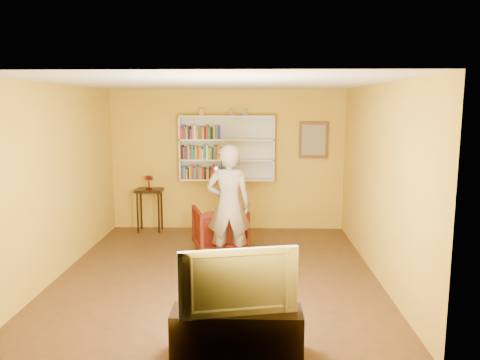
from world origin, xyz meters
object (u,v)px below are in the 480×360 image
Objects in this scene: bookshelf at (227,148)px; console_table at (149,196)px; television at (237,278)px; tv_cabinet at (237,332)px; ruby_lustre at (149,179)px; armchair at (220,229)px; person at (229,206)px.

bookshelf is 2.18× the size of console_table.
tv_cabinet is at bearing 0.00° from television.
console_table is (-1.49, -0.16, -0.91)m from bookshelf.
console_table is 4.88m from tv_cabinet.
ruby_lustre is 0.23× the size of television.
tv_cabinet is (0.36, -4.66, -1.37)m from bookshelf.
television is at bearing 0.00° from tv_cabinet.
ruby_lustre is at bearing -173.88° from bookshelf.
bookshelf is 1.84m from armchair.
person reaches higher than television.
console_table is 2.52m from person.
person is at bearing 94.76° from tv_cabinet.
ruby_lustre is (-1.49, -0.16, -0.58)m from bookshelf.
ruby_lustre is at bearing 100.23° from television.
console_table is at bearing -173.88° from bookshelf.
ruby_lustre is at bearing -50.78° from person.
bookshelf is at bearing -87.35° from person.
ruby_lustre is at bearing 112.28° from tv_cabinet.
tv_cabinet is (1.84, -4.50, -0.78)m from ruby_lustre.
ruby_lustre is 4.87m from television.
person is (1.63, -1.91, 0.24)m from console_table.
tv_cabinet is (0.22, -2.59, -0.69)m from person.
bookshelf reaches higher than armchair.
tv_cabinet is at bearing -67.72° from ruby_lustre.
television is at bearing -85.63° from bookshelf.
tv_cabinet is at bearing 80.10° from armchair.
person reaches higher than armchair.
armchair is at bearing 84.94° from television.
person is (1.63, -1.91, -0.09)m from ruby_lustre.
console_table is at bearing -80.54° from ruby_lustre.
armchair is at bearing -40.32° from ruby_lustre.
television is (1.84, -4.50, -0.23)m from ruby_lustre.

